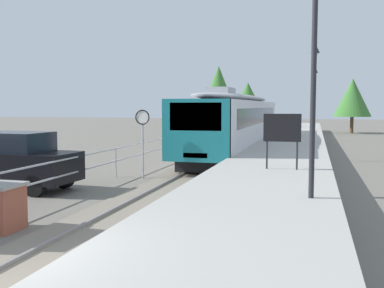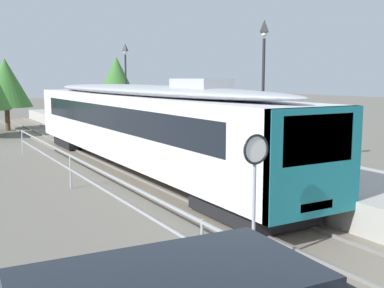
{
  "view_description": "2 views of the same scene",
  "coord_description": "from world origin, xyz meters",
  "px_view_note": "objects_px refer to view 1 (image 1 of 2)",
  "views": [
    {
      "loc": [
        4.6,
        -5.25,
        2.95
      ],
      "look_at": [
        0.4,
        10.36,
        1.6
      ],
      "focal_mm": 42.72,
      "sensor_mm": 36.0,
      "label": 1
    },
    {
      "loc": [
        -7.74,
        4.68,
        3.88
      ],
      "look_at": [
        -1.0,
        16.36,
        2.0
      ],
      "focal_mm": 44.0,
      "sensor_mm": 36.0,
      "label": 2
    }
  ],
  "objects_px": {
    "platform_notice_board": "(282,130)",
    "speed_limit_sign": "(143,127)",
    "platform_lamp_mid_platform": "(315,75)",
    "parked_suv_black": "(12,160)",
    "platform_lamp_far_end": "(315,86)",
    "commuter_train": "(237,119)",
    "platform_lamp_near_end": "(315,28)"
  },
  "relations": [
    {
      "from": "platform_notice_board",
      "to": "speed_limit_sign",
      "type": "height_order",
      "value": "speed_limit_sign"
    },
    {
      "from": "platform_lamp_mid_platform",
      "to": "parked_suv_black",
      "type": "distance_m",
      "value": 15.88
    },
    {
      "from": "platform_lamp_mid_platform",
      "to": "parked_suv_black",
      "type": "relative_size",
      "value": 1.14
    },
    {
      "from": "platform_lamp_far_end",
      "to": "platform_notice_board",
      "type": "xyz_separation_m",
      "value": [
        -0.96,
        -25.37,
        -2.44
      ]
    },
    {
      "from": "commuter_train",
      "to": "platform_notice_board",
      "type": "distance_m",
      "value": 13.42
    },
    {
      "from": "speed_limit_sign",
      "to": "parked_suv_black",
      "type": "xyz_separation_m",
      "value": [
        -3.56,
        -3.48,
        -1.06
      ]
    },
    {
      "from": "platform_lamp_far_end",
      "to": "platform_notice_board",
      "type": "relative_size",
      "value": 2.97
    },
    {
      "from": "platform_lamp_mid_platform",
      "to": "parked_suv_black",
      "type": "bearing_deg",
      "value": -131.27
    },
    {
      "from": "speed_limit_sign",
      "to": "platform_lamp_far_end",
      "type": "bearing_deg",
      "value": 73.95
    },
    {
      "from": "commuter_train",
      "to": "speed_limit_sign",
      "type": "bearing_deg",
      "value": -101.1
    },
    {
      "from": "speed_limit_sign",
      "to": "parked_suv_black",
      "type": "bearing_deg",
      "value": -135.64
    },
    {
      "from": "platform_lamp_near_end",
      "to": "speed_limit_sign",
      "type": "distance_m",
      "value": 9.84
    },
    {
      "from": "platform_lamp_mid_platform",
      "to": "commuter_train",
      "type": "bearing_deg",
      "value": 151.04
    },
    {
      "from": "platform_lamp_mid_platform",
      "to": "parked_suv_black",
      "type": "height_order",
      "value": "platform_lamp_mid_platform"
    },
    {
      "from": "commuter_train",
      "to": "platform_lamp_near_end",
      "type": "bearing_deg",
      "value": -75.4
    },
    {
      "from": "platform_notice_board",
      "to": "platform_lamp_mid_platform",
      "type": "bearing_deg",
      "value": 84.72
    },
    {
      "from": "commuter_train",
      "to": "parked_suv_black",
      "type": "height_order",
      "value": "commuter_train"
    },
    {
      "from": "speed_limit_sign",
      "to": "commuter_train",
      "type": "bearing_deg",
      "value": 78.9
    },
    {
      "from": "platform_lamp_near_end",
      "to": "platform_lamp_far_end",
      "type": "xyz_separation_m",
      "value": [
        0.0,
        29.92,
        0.0
      ]
    },
    {
      "from": "commuter_train",
      "to": "platform_lamp_far_end",
      "type": "relative_size",
      "value": 3.88
    },
    {
      "from": "platform_lamp_near_end",
      "to": "parked_suv_black",
      "type": "distance_m",
      "value": 11.31
    },
    {
      "from": "platform_lamp_mid_platform",
      "to": "speed_limit_sign",
      "type": "relative_size",
      "value": 1.91
    },
    {
      "from": "commuter_train",
      "to": "parked_suv_black",
      "type": "bearing_deg",
      "value": -111.77
    },
    {
      "from": "platform_lamp_near_end",
      "to": "platform_notice_board",
      "type": "xyz_separation_m",
      "value": [
        -0.96,
        4.55,
        -2.44
      ]
    },
    {
      "from": "commuter_train",
      "to": "platform_lamp_mid_platform",
      "type": "relative_size",
      "value": 3.88
    },
    {
      "from": "platform_lamp_mid_platform",
      "to": "platform_lamp_far_end",
      "type": "xyz_separation_m",
      "value": [
        0.0,
        14.96,
        0.0
      ]
    },
    {
      "from": "parked_suv_black",
      "to": "platform_lamp_far_end",
      "type": "bearing_deg",
      "value": 69.0
    },
    {
      "from": "commuter_train",
      "to": "parked_suv_black",
      "type": "xyz_separation_m",
      "value": [
        -5.65,
        -14.15,
        -1.09
      ]
    },
    {
      "from": "platform_lamp_near_end",
      "to": "platform_notice_board",
      "type": "distance_m",
      "value": 5.25
    },
    {
      "from": "platform_lamp_mid_platform",
      "to": "platform_notice_board",
      "type": "distance_m",
      "value": 10.73
    },
    {
      "from": "platform_lamp_near_end",
      "to": "platform_lamp_mid_platform",
      "type": "relative_size",
      "value": 1.0
    },
    {
      "from": "platform_lamp_mid_platform",
      "to": "platform_notice_board",
      "type": "xyz_separation_m",
      "value": [
        -0.96,
        -10.41,
        -2.44
      ]
    }
  ]
}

